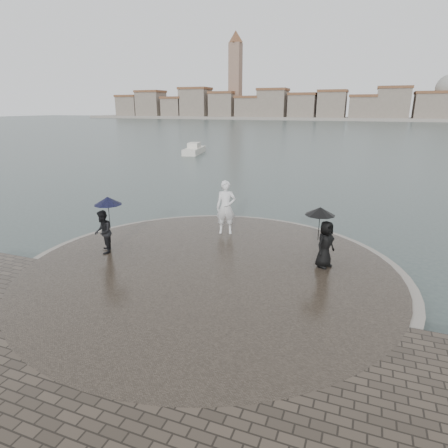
% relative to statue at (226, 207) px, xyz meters
% --- Properties ---
extents(ground, '(400.00, 400.00, 0.00)m').
position_rel_statue_xyz_m(ground, '(0.74, -6.94, -1.45)').
color(ground, '#2B3835').
rests_on(ground, ground).
extents(kerb_ring, '(12.50, 12.50, 0.32)m').
position_rel_statue_xyz_m(kerb_ring, '(0.74, -3.44, -1.29)').
color(kerb_ring, gray).
rests_on(kerb_ring, ground).
extents(quay_tip, '(11.90, 11.90, 0.36)m').
position_rel_statue_xyz_m(quay_tip, '(0.74, -3.44, -1.27)').
color(quay_tip, '#2D261E').
rests_on(quay_tip, ground).
extents(statue, '(0.91, 0.74, 2.17)m').
position_rel_statue_xyz_m(statue, '(0.00, 0.00, 0.00)').
color(statue, white).
rests_on(statue, quay_tip).
extents(visitor_left, '(1.18, 1.05, 2.04)m').
position_rel_statue_xyz_m(visitor_left, '(-3.19, -3.57, -0.00)').
color(visitor_left, black).
rests_on(visitor_left, quay_tip).
extents(visitor_right, '(1.13, 1.03, 1.95)m').
position_rel_statue_xyz_m(visitor_right, '(4.11, -2.02, -0.00)').
color(visitor_right, black).
rests_on(visitor_right, quay_tip).
extents(far_skyline, '(260.00, 20.00, 37.00)m').
position_rel_statue_xyz_m(far_skyline, '(-5.55, 153.77, 4.16)').
color(far_skyline, gray).
rests_on(far_skyline, ground).
extents(boats, '(39.87, 7.41, 1.50)m').
position_rel_statue_xyz_m(boats, '(3.85, 28.03, -1.07)').
color(boats, silver).
rests_on(boats, ground).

